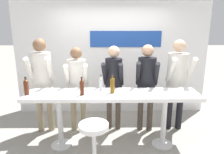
# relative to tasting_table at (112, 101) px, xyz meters

# --- Properties ---
(ground_plane) EXTENTS (40.00, 40.00, 0.00)m
(ground_plane) POSITION_rel_tasting_table_xyz_m (0.00, 0.00, -0.84)
(ground_plane) COLOR gray
(back_wall) EXTENTS (4.47, 0.12, 2.59)m
(back_wall) POSITION_rel_tasting_table_xyz_m (0.00, 1.53, 0.46)
(back_wall) COLOR white
(back_wall) RESTS_ON ground_plane
(tasting_table) EXTENTS (2.87, 0.59, 0.97)m
(tasting_table) POSITION_rel_tasting_table_xyz_m (0.00, 0.00, 0.00)
(tasting_table) COLOR white
(tasting_table) RESTS_ON ground_plane
(bar_stool) EXTENTS (0.44, 0.44, 0.72)m
(bar_stool) POSITION_rel_tasting_table_xyz_m (-0.26, -0.60, -0.35)
(bar_stool) COLOR silver
(bar_stool) RESTS_ON ground_plane
(person_far_left) EXTENTS (0.49, 0.61, 1.83)m
(person_far_left) POSITION_rel_tasting_table_xyz_m (-1.31, 0.53, 0.30)
(person_far_left) COLOR gray
(person_far_left) RESTS_ON ground_plane
(person_left) EXTENTS (0.46, 0.56, 1.67)m
(person_left) POSITION_rel_tasting_table_xyz_m (-0.66, 0.55, 0.20)
(person_left) COLOR gray
(person_left) RESTS_ON ground_plane
(person_center_left) EXTENTS (0.43, 0.55, 1.69)m
(person_center_left) POSITION_rel_tasting_table_xyz_m (0.04, 0.59, 0.22)
(person_center_left) COLOR #473D33
(person_center_left) RESTS_ON ground_plane
(person_center) EXTENTS (0.46, 0.57, 1.72)m
(person_center) POSITION_rel_tasting_table_xyz_m (0.67, 0.54, 0.23)
(person_center) COLOR #473D33
(person_center) RESTS_ON ground_plane
(person_center_right) EXTENTS (0.46, 0.57, 1.80)m
(person_center_right) POSITION_rel_tasting_table_xyz_m (1.26, 0.59, 0.28)
(person_center_right) COLOR black
(person_center_right) RESTS_ON ground_plane
(wine_bottle_0) EXTENTS (0.07, 0.07, 0.30)m
(wine_bottle_0) POSITION_rel_tasting_table_xyz_m (-0.48, -0.09, 0.27)
(wine_bottle_0) COLOR #4C1E0F
(wine_bottle_0) RESTS_ON tasting_table
(wine_bottle_1) EXTENTS (0.08, 0.08, 0.32)m
(wine_bottle_1) POSITION_rel_tasting_table_xyz_m (0.01, 0.01, 0.28)
(wine_bottle_1) COLOR brown
(wine_bottle_1) RESTS_ON tasting_table
(wine_bottle_2) EXTENTS (0.08, 0.08, 0.30)m
(wine_bottle_2) POSITION_rel_tasting_table_xyz_m (-1.37, -0.07, 0.27)
(wine_bottle_2) COLOR #4C1E0F
(wine_bottle_2) RESTS_ON tasting_table
(wine_bottle_3) EXTENTS (0.06, 0.06, 0.28)m
(wine_bottle_3) POSITION_rel_tasting_table_xyz_m (-0.19, 0.14, 0.26)
(wine_bottle_3) COLOR #B7BCC1
(wine_bottle_3) RESTS_ON tasting_table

